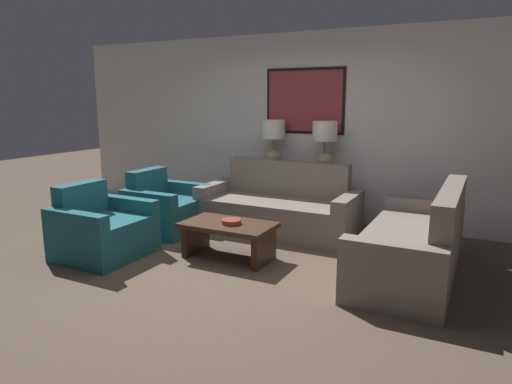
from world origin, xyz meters
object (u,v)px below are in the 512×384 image
object	(u,v)px
couch_by_side	(415,246)
decorative_bowl	(231,222)
armchair_near_camera	(102,231)
console_table	(297,196)
coffee_table	(228,233)
armchair_near_back_wall	(166,209)
couch_by_back_wall	(279,210)
table_lamp_right	(325,141)
table_lamp_left	(273,139)

from	to	relation	value
couch_by_side	decorative_bowl	size ratio (longest dim) A/B	9.63
armchair_near_camera	console_table	bearing A→B (deg)	59.95
coffee_table	decorative_bowl	distance (m)	0.15
armchair_near_back_wall	couch_by_side	bearing A→B (deg)	-2.52
couch_by_back_wall	couch_by_side	bearing A→B (deg)	-22.30
decorative_bowl	armchair_near_camera	world-z (taller)	armchair_near_camera
couch_by_back_wall	table_lamp_right	bearing A→B (deg)	59.04
table_lamp_right	console_table	bearing A→B (deg)	180.00
couch_by_back_wall	decorative_bowl	world-z (taller)	couch_by_back_wall
table_lamp_right	couch_by_side	distance (m)	2.18
table_lamp_right	couch_by_back_wall	world-z (taller)	table_lamp_right
decorative_bowl	console_table	bearing A→B (deg)	89.17
couch_by_side	couch_by_back_wall	bearing A→B (deg)	157.70
table_lamp_right	table_lamp_left	bearing A→B (deg)	180.00
coffee_table	console_table	bearing A→B (deg)	87.66
console_table	table_lamp_right	distance (m)	0.88
armchair_near_back_wall	couch_by_back_wall	bearing A→B (deg)	23.77
couch_by_back_wall	coffee_table	bearing A→B (deg)	-93.62
coffee_table	armchair_near_camera	bearing A→B (deg)	-156.51
console_table	decorative_bowl	size ratio (longest dim) A/B	6.04
table_lamp_right	armchair_near_camera	bearing A→B (deg)	-126.51
console_table	couch_by_back_wall	distance (m)	0.64
couch_by_side	armchair_near_camera	bearing A→B (deg)	-162.78
couch_by_back_wall	decorative_bowl	distance (m)	1.20
table_lamp_right	coffee_table	world-z (taller)	table_lamp_right
armchair_near_camera	coffee_table	bearing A→B (deg)	23.49
console_table	table_lamp_left	xyz separation A→B (m)	(-0.38, 0.00, 0.80)
table_lamp_right	couch_by_back_wall	bearing A→B (deg)	-120.96
console_table	armchair_near_back_wall	xyz separation A→B (m)	(-1.38, -1.25, -0.08)
table_lamp_right	couch_by_side	size ratio (longest dim) A/B	0.34
table_lamp_left	table_lamp_right	bearing A→B (deg)	0.00
console_table	armchair_near_camera	size ratio (longest dim) A/B	1.40
couch_by_back_wall	couch_by_side	xyz separation A→B (m)	(1.82, -0.75, 0.00)
couch_by_side	armchair_near_back_wall	world-z (taller)	couch_by_side
armchair_near_camera	armchair_near_back_wall	bearing A→B (deg)	90.00
console_table	coffee_table	world-z (taller)	console_table
table_lamp_right	decorative_bowl	distance (m)	2.02
console_table	table_lamp_left	bearing A→B (deg)	180.00
table_lamp_right	decorative_bowl	world-z (taller)	table_lamp_right
armchair_near_back_wall	table_lamp_right	bearing A→B (deg)	35.31
console_table	table_lamp_left	world-z (taller)	table_lamp_left
console_table	coffee_table	distance (m)	1.82
coffee_table	armchair_near_back_wall	world-z (taller)	armchair_near_back_wall
couch_by_side	coffee_table	xyz separation A→B (m)	(-1.90, -0.43, -0.01)
couch_by_back_wall	armchair_near_camera	xyz separation A→B (m)	(-1.38, -1.74, -0.02)
coffee_table	armchair_near_back_wall	size ratio (longest dim) A/B	1.09
table_lamp_right	decorative_bowl	xyz separation A→B (m)	(-0.41, -1.83, -0.74)
armchair_near_back_wall	decorative_bowl	bearing A→B (deg)	-23.36
console_table	table_lamp_left	size ratio (longest dim) A/B	1.86
table_lamp_left	table_lamp_right	size ratio (longest dim) A/B	1.00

